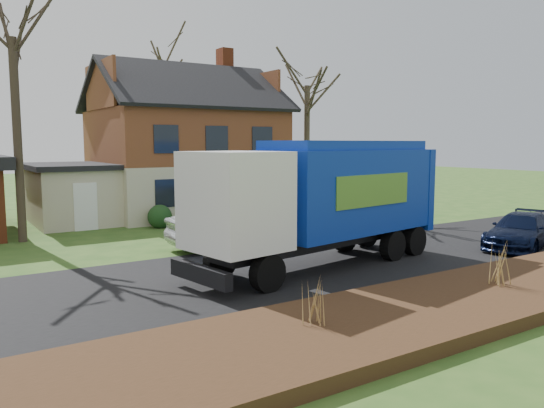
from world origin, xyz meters
TOP-DOWN VIEW (x-y plane):
  - ground at (0.00, 0.00)m, footprint 120.00×120.00m
  - road at (0.00, 0.00)m, footprint 80.00×7.00m
  - mulch_verge at (0.00, -5.30)m, footprint 80.00×3.50m
  - main_house at (1.49, 13.91)m, footprint 12.95×8.95m
  - garbage_truck at (0.41, -0.23)m, footprint 9.36×3.88m
  - silver_sedan at (-0.51, 3.82)m, footprint 4.99×1.88m
  - navy_wagon at (8.21, -1.89)m, footprint 4.66×2.97m
  - tree_front_west at (-6.95, 9.31)m, footprint 3.63×3.63m
  - tree_front_east at (7.59, 10.42)m, footprint 3.55×3.55m
  - tree_back at (4.51, 22.88)m, footprint 4.05×4.05m
  - grass_clump_west at (-3.65, -4.99)m, footprint 0.33×0.27m
  - grass_clump_mid at (1.97, -5.22)m, footprint 0.37×0.30m

SIDE VIEW (x-z plane):
  - ground at x=0.00m, z-range 0.00..0.00m
  - road at x=0.00m, z-range 0.00..0.02m
  - mulch_verge at x=0.00m, z-range 0.00..0.30m
  - navy_wagon at x=8.21m, z-range 0.00..1.26m
  - grass_clump_west at x=-3.65m, z-range 0.30..1.18m
  - silver_sedan at x=-0.51m, z-range 0.00..1.63m
  - grass_clump_mid at x=1.97m, z-range 0.30..1.33m
  - garbage_truck at x=0.41m, z-range 0.30..4.19m
  - main_house at x=1.49m, z-range -0.60..8.66m
  - tree_front_east at x=7.59m, z-range 3.09..12.95m
  - tree_front_west at x=-6.95m, z-range 3.49..14.27m
  - tree_back at x=4.51m, z-range 4.28..17.12m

